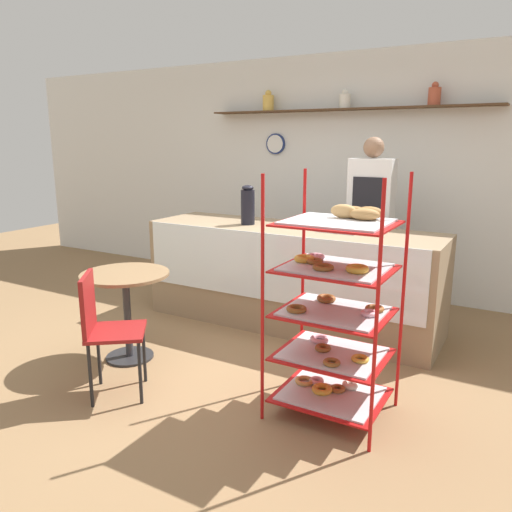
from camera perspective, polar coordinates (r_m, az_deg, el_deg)
name	(u,v)px	position (r m, az deg, el deg)	size (l,w,h in m)	color
ground_plane	(234,363)	(4.10, -2.55, -12.09)	(14.00, 14.00, 0.00)	olive
back_wall	(345,174)	(5.92, 10.14, 9.18)	(10.00, 0.30, 2.70)	white
display_counter	(290,276)	(4.78, 3.96, -2.31)	(2.80, 0.79, 0.95)	#937A5B
pastry_rack	(335,305)	(3.18, 9.03, -5.59)	(0.73, 0.61, 1.56)	#B71414
person_worker	(370,221)	(5.04, 12.89, 3.96)	(0.43, 0.23, 1.78)	#282833
cafe_table	(126,294)	(4.13, -14.62, -4.27)	(0.70, 0.70, 0.72)	#262628
cafe_chair	(103,322)	(3.58, -17.08, -7.23)	(0.53, 0.53, 0.87)	black
coffee_carafe	(248,205)	(4.80, -0.95, 5.82)	(0.13, 0.13, 0.38)	black
donut_tray_counter	(341,230)	(4.50, 9.71, 2.99)	(0.36, 0.30, 0.05)	silver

